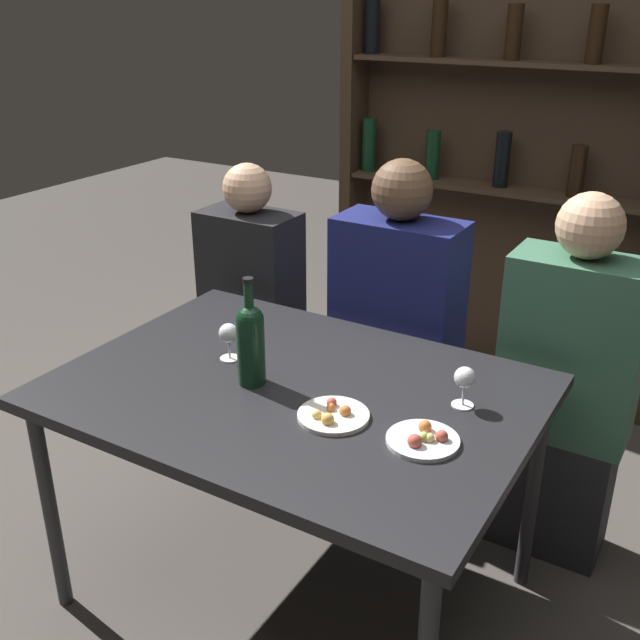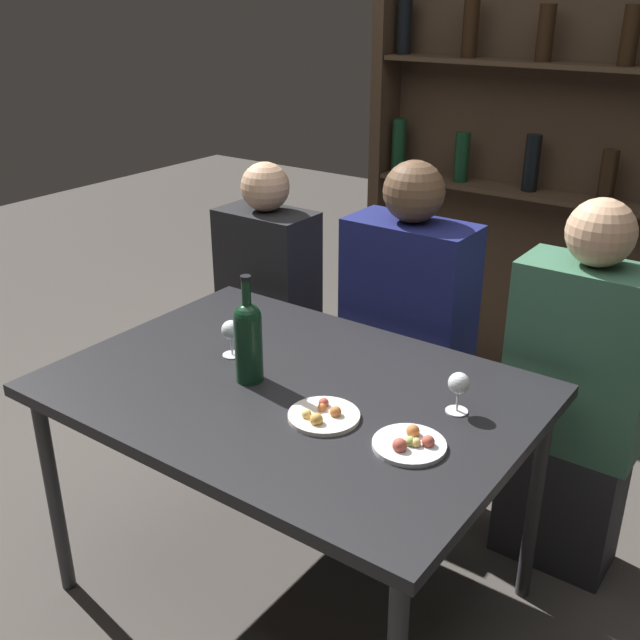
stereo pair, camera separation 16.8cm
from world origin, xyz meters
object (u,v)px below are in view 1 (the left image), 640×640
(wine_glass_0, at_px, (229,335))
(seated_person_center, at_px, (395,348))
(wine_glass_1, at_px, (465,379))
(seated_person_left, at_px, (252,321))
(wine_bottle, at_px, (250,341))
(food_plate_0, at_px, (333,415))
(food_plate_1, at_px, (424,439))
(seated_person_right, at_px, (565,394))

(wine_glass_0, bearing_deg, seated_person_center, 66.35)
(wine_glass_1, xyz_separation_m, seated_person_left, (-1.07, 0.51, -0.27))
(wine_bottle, distance_m, food_plate_0, 0.32)
(food_plate_0, bearing_deg, food_plate_1, 3.16)
(food_plate_1, xyz_separation_m, seated_person_left, (-1.05, 0.73, -0.20))
(wine_glass_1, xyz_separation_m, seated_person_center, (-0.44, 0.51, -0.23))
(wine_glass_1, xyz_separation_m, food_plate_1, (-0.02, -0.22, -0.07))
(wine_glass_0, distance_m, seated_person_left, 0.76)
(wine_glass_0, height_order, food_plate_1, wine_glass_0)
(wine_glass_1, bearing_deg, wine_glass_0, -172.13)
(wine_bottle, height_order, seated_person_center, seated_person_center)
(seated_person_left, distance_m, seated_person_center, 0.63)
(seated_person_right, bearing_deg, food_plate_1, -103.97)
(seated_person_center, height_order, seated_person_right, seated_person_center)
(wine_bottle, relative_size, wine_glass_1, 2.75)
(seated_person_right, bearing_deg, food_plate_0, -120.09)
(seated_person_center, bearing_deg, seated_person_left, 180.00)
(wine_glass_1, bearing_deg, wine_bottle, -161.82)
(food_plate_0, height_order, seated_person_right, seated_person_right)
(food_plate_0, xyz_separation_m, food_plate_1, (0.25, 0.01, 0.00))
(wine_glass_1, xyz_separation_m, seated_person_right, (0.16, 0.51, -0.25))
(seated_person_left, bearing_deg, wine_bottle, -53.95)
(wine_bottle, distance_m, food_plate_1, 0.56)
(food_plate_1, bearing_deg, seated_person_right, 76.03)
(wine_bottle, xyz_separation_m, seated_person_right, (0.73, 0.70, -0.30))
(wine_bottle, relative_size, wine_glass_0, 2.74)
(wine_glass_0, height_order, seated_person_left, seated_person_left)
(food_plate_1, xyz_separation_m, seated_person_right, (0.18, 0.73, -0.18))
(wine_bottle, distance_m, seated_person_center, 0.76)
(seated_person_left, bearing_deg, food_plate_0, -42.95)
(seated_person_left, xyz_separation_m, seated_person_right, (1.23, -0.00, 0.02))
(wine_glass_0, height_order, seated_person_center, seated_person_center)
(wine_glass_1, bearing_deg, seated_person_right, 72.18)
(food_plate_0, distance_m, seated_person_left, 1.11)
(seated_person_center, xyz_separation_m, seated_person_right, (0.60, 0.00, -0.01))
(seated_person_left, relative_size, seated_person_center, 0.94)
(wine_glass_1, relative_size, seated_person_center, 0.09)
(wine_bottle, xyz_separation_m, food_plate_0, (0.29, -0.05, -0.12))
(wine_bottle, bearing_deg, wine_glass_0, 149.17)
(wine_bottle, relative_size, seated_person_left, 0.27)
(wine_glass_0, height_order, food_plate_0, wine_glass_0)
(wine_glass_1, height_order, seated_person_right, seated_person_right)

